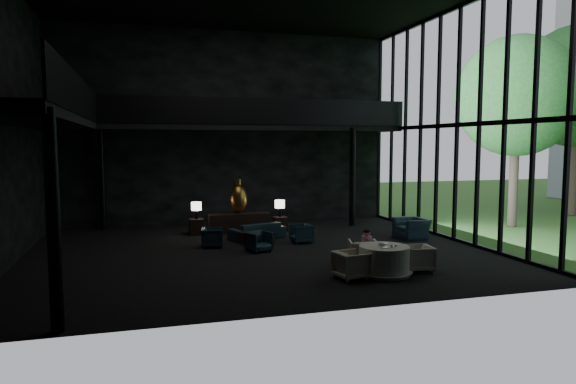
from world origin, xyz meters
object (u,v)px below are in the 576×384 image
object	(u,v)px
dining_table	(384,262)
dining_chair_west	(351,264)
bronze_urn	(238,198)
sofa	(257,228)
side_table_left	(197,227)
dining_chair_east	(418,257)
console	(239,223)
side_table_right	(280,224)
lounge_armchair_south	(259,242)
lounge_armchair_west	(212,238)
table_lamp_left	(196,207)
window_armchair	(412,224)
lounge_armchair_east	(301,234)
child	(367,240)
coffee_table	(257,239)
table_lamp_right	(280,205)
dining_chair_north	(363,251)

from	to	relation	value
dining_table	dining_chair_west	size ratio (longest dim) A/B	1.91
bronze_urn	sofa	bearing A→B (deg)	-76.63
side_table_left	dining_table	xyz separation A→B (m)	(4.05, -7.24, 0.04)
side_table_left	dining_chair_east	bearing A→B (deg)	-54.42
console	dining_chair_west	size ratio (longest dim) A/B	3.02
side_table_right	lounge_armchair_south	distance (m)	3.91
sofa	lounge_armchair_west	xyz separation A→B (m)	(-1.72, -1.02, -0.06)
bronze_urn	table_lamp_left	xyz separation A→B (m)	(-1.60, -0.20, -0.25)
console	window_armchair	bearing A→B (deg)	-26.39
lounge_armchair_east	child	xyz separation A→B (m)	(0.73, -3.68, 0.44)
console	lounge_armchair_west	bearing A→B (deg)	-119.15
coffee_table	lounge_armchair_east	bearing A→B (deg)	-4.09
bronze_urn	side_table_left	bearing A→B (deg)	-175.23
side_table_left	dining_chair_west	xyz separation A→B (m)	(3.08, -7.37, 0.09)
window_armchair	dining_chair_east	size ratio (longest dim) A/B	1.59
console	bronze_urn	bearing A→B (deg)	90.00
side_table_right	dining_chair_east	distance (m)	7.33
lounge_armchair_east	lounge_armchair_south	distance (m)	1.98
table_lamp_right	dining_chair_east	xyz separation A→B (m)	(1.89, -7.11, -0.64)
sofa	dining_chair_north	xyz separation A→B (m)	(1.97, -4.70, 0.02)
table_lamp_right	lounge_armchair_east	size ratio (longest dim) A/B	1.06
window_armchair	dining_chair_west	bearing A→B (deg)	-47.42
side_table_right	dining_table	size ratio (longest dim) A/B	0.37
table_lamp_right	sofa	bearing A→B (deg)	-130.07
lounge_armchair_south	dining_chair_east	xyz separation A→B (m)	(3.53, -3.53, 0.06)
console	table_lamp_right	size ratio (longest dim) A/B	3.56
bronze_urn	lounge_armchair_west	size ratio (longest dim) A/B	2.09
window_armchair	child	bearing A→B (deg)	-48.50
dining_chair_east	coffee_table	bearing A→B (deg)	-134.70
child	dining_chair_north	bearing A→B (deg)	-61.84
console	dining_chair_north	distance (m)	6.51
lounge_armchair_south	table_lamp_right	bearing A→B (deg)	43.23
lounge_armchair_south	dining_chair_west	xyz separation A→B (m)	(1.52, -3.79, 0.08)
table_lamp_left	lounge_armchair_east	xyz separation A→B (m)	(3.27, -2.52, -0.73)
bronze_urn	sofa	size ratio (longest dim) A/B	0.68
lounge_armchair_south	coffee_table	bearing A→B (deg)	59.09
lounge_armchair_west	dining_table	world-z (taller)	dining_table
lounge_armchair_west	sofa	bearing A→B (deg)	-49.83
dining_chair_west	child	world-z (taller)	child
lounge_armchair_west	dining_table	bearing A→B (deg)	-132.07
sofa	child	bearing A→B (deg)	94.72
coffee_table	lounge_armchair_south	bearing A→B (deg)	-98.72
lounge_armchair_west	table_lamp_left	bearing A→B (deg)	15.60
coffee_table	dining_chair_east	bearing A→B (deg)	-54.15
side_table_right	table_lamp_right	world-z (taller)	table_lamp_right
side_table_right	bronze_urn	bearing A→B (deg)	174.11
bronze_urn	sofa	world-z (taller)	bronze_urn
lounge_armchair_south	lounge_armchair_east	bearing A→B (deg)	8.29
side_table_left	dining_chair_north	xyz separation A→B (m)	(3.95, -6.16, 0.10)
console	window_armchair	xyz separation A→B (m)	(5.68, -2.82, 0.14)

